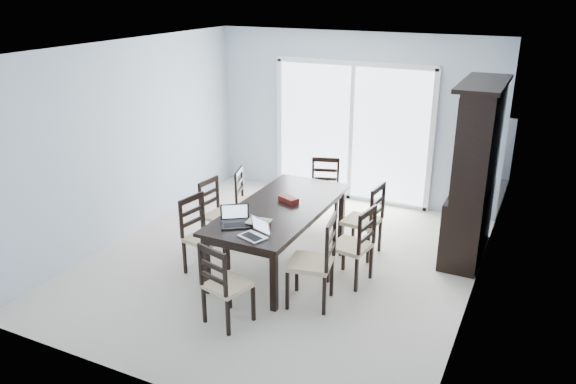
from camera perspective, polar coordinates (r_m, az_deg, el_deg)
name	(u,v)px	position (r m, az deg, el deg)	size (l,w,h in m)	color
floor	(281,262)	(7.04, -0.74, -7.13)	(5.00, 5.00, 0.00)	beige
ceiling	(280,48)	(6.26, -0.85, 14.42)	(5.00, 5.00, 0.00)	white
back_wall	(353,118)	(8.76, 6.58, 7.45)	(4.50, 0.02, 2.60)	#ACBCCE
wall_left	(129,140)	(7.76, -15.89, 5.08)	(0.02, 5.00, 2.60)	#ACBCCE
wall_right	(481,192)	(5.93, 19.04, -0.01)	(0.02, 5.00, 2.60)	#ACBCCE
balcony	(368,181)	(10.05, 8.17, 1.08)	(4.50, 2.00, 0.10)	gray
railing	(387,135)	(10.80, 9.99, 5.68)	(4.50, 0.06, 1.10)	#99999E
dining_table	(280,212)	(6.75, -0.77, -2.07)	(1.00, 2.20, 0.75)	black
china_hutch	(474,174)	(7.21, 18.41, 1.72)	(0.50, 1.38, 2.20)	black
sliding_door	(352,132)	(8.79, 6.47, 6.07)	(2.52, 0.05, 2.18)	silver
chair_left_near	(199,226)	(6.71, -9.01, -3.48)	(0.47, 0.46, 1.07)	black
chair_left_mid	(215,206)	(7.36, -7.39, -1.38)	(0.44, 0.43, 1.02)	black
chair_left_far	(247,194)	(7.72, -4.24, -0.18)	(0.49, 0.48, 1.03)	black
chair_right_near	(320,252)	(5.91, 3.26, -6.13)	(0.52, 0.51, 1.17)	black
chair_right_mid	(358,238)	(6.38, 7.15, -4.63)	(0.47, 0.46, 1.08)	black
chair_right_far	(369,213)	(7.04, 8.22, -2.09)	(0.46, 0.45, 1.11)	black
chair_end_near	(221,277)	(5.62, -6.84, -8.59)	(0.48, 0.49, 1.04)	black
chair_end_far	(325,183)	(8.05, 3.76, 0.87)	(0.50, 0.51, 1.06)	black
laptop_dark	(235,221)	(6.20, -5.36, -2.99)	(0.39, 0.36, 0.22)	black
laptop_silver	(253,234)	(5.91, -3.62, -4.23)	(0.34, 0.29, 0.20)	#BDBDBF
book_stack	(258,222)	(6.23, -3.03, -3.11)	(0.29, 0.24, 0.04)	maroon
cell_phone	(245,235)	(5.98, -4.35, -4.40)	(0.11, 0.05, 0.01)	black
game_box	(289,199)	(6.85, 0.06, -0.76)	(0.25, 0.12, 0.06)	#541710
hot_tub	(340,147)	(10.00, 5.35, 4.55)	(2.05, 1.83, 1.04)	maroon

